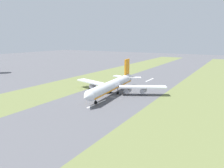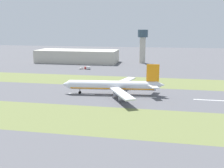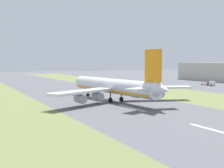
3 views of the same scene
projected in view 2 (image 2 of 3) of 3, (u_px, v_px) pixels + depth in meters
The scene contains 11 objects.
ground_plane at pixel (106, 95), 169.53m from camera, with size 800.00×800.00×0.00m, color #56565B.
grass_median_west at pixel (87, 119), 126.35m from camera, with size 40.00×600.00×0.01m, color olive.
grass_median_east at pixel (118, 81), 212.70m from camera, with size 40.00×600.00×0.01m, color olive.
centreline_dash_near at pixel (209, 100), 158.08m from camera, with size 1.20×18.00×0.01m, color silver.
centreline_dash_mid at pixel (142, 97), 165.32m from camera, with size 1.20×18.00×0.01m, color silver.
centreline_dash_far at pixel (82, 94), 172.55m from camera, with size 1.20×18.00×0.01m, color silver.
airplane_main_jet at pixel (115, 86), 169.62m from camera, with size 63.80×67.21×20.20m.
terminal_building at pixel (77, 56), 321.20m from camera, with size 36.00×98.20×15.17m, color #BCB7A8.
control_tower at pixel (143, 43), 311.19m from camera, with size 12.00×12.00×39.63m.
service_truck at pixel (88, 68), 269.80m from camera, with size 3.21×6.24×3.10m.
apron_car at pixel (81, 68), 271.32m from camera, with size 4.00×4.64×2.03m.
Camera 2 is at (-160.45, -33.96, 43.66)m, focal length 42.00 mm.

